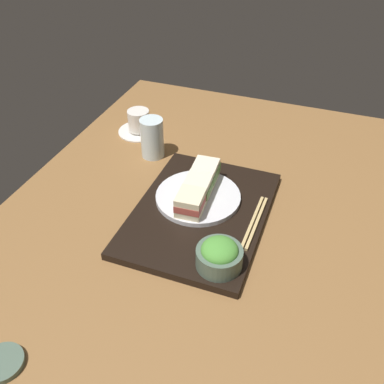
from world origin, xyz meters
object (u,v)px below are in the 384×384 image
at_px(sandwich_plate, 198,197).
at_px(sandwich_middle, 198,187).
at_px(drinking_glass, 152,138).
at_px(salad_bowl, 219,255).
at_px(chopsticks_pair, 255,222).
at_px(sandwich_near, 190,203).
at_px(coffee_cup, 139,123).
at_px(sandwich_far, 205,172).
at_px(small_sauce_dish, 2,363).

bearing_deg(sandwich_plate, sandwich_middle, 90.00).
relative_size(sandwich_middle, drinking_glass, 0.66).
distance_m(sandwich_middle, salad_bowl, 0.23).
xyz_separation_m(sandwich_plate, drinking_glass, (0.17, 0.20, 0.03)).
distance_m(salad_bowl, chopsticks_pair, 0.16).
xyz_separation_m(salad_bowl, drinking_glass, (0.37, 0.32, 0.01)).
distance_m(sandwich_plate, sandwich_near, 0.07).
distance_m(coffee_cup, drinking_glass, 0.15).
xyz_separation_m(sandwich_plate, chopsticks_pair, (-0.04, -0.16, -0.00)).
distance_m(sandwich_plate, chopsticks_pair, 0.16).
xyz_separation_m(sandwich_near, salad_bowl, (-0.13, -0.11, -0.01)).
distance_m(sandwich_plate, salad_bowl, 0.23).
height_order(sandwich_near, sandwich_far, same).
relative_size(sandwich_far, salad_bowl, 0.79).
distance_m(sandwich_far, small_sauce_dish, 0.63).
xyz_separation_m(sandwich_far, small_sauce_dish, (-0.61, 0.17, -0.05)).
bearing_deg(sandwich_near, chopsticks_pair, -80.48).
distance_m(chopsticks_pair, drinking_glass, 0.42).
xyz_separation_m(salad_bowl, chopsticks_pair, (0.16, -0.04, -0.03)).
bearing_deg(sandwich_far, chopsticks_pair, -123.19).
relative_size(sandwich_far, drinking_glass, 0.66).
bearing_deg(sandwich_near, salad_bowl, -138.83).
bearing_deg(sandwich_middle, chopsticks_pair, -104.18).
bearing_deg(sandwich_middle, coffee_cup, 47.00).
height_order(sandwich_middle, small_sauce_dish, sandwich_middle).
relative_size(drinking_glass, small_sauce_dish, 1.53).
bearing_deg(sandwich_plate, sandwich_near, -176.85).
bearing_deg(drinking_glass, salad_bowl, -138.75).
xyz_separation_m(chopsticks_pair, small_sauce_dish, (-0.50, 0.33, -0.02)).
relative_size(sandwich_near, drinking_glass, 0.63).
height_order(sandwich_middle, sandwich_far, same).
bearing_deg(chopsticks_pair, salad_bowl, 165.64).
distance_m(sandwich_near, salad_bowl, 0.17).
bearing_deg(sandwich_plate, coffee_cup, 47.00).
bearing_deg(sandwich_far, small_sauce_dish, 164.09).
distance_m(sandwich_plate, sandwich_far, 0.07).
distance_m(sandwich_plate, sandwich_middle, 0.03).
bearing_deg(drinking_glass, coffee_cup, 41.43).
bearing_deg(chopsticks_pair, sandwich_near, 99.52).
bearing_deg(sandwich_near, coffee_cup, 41.34).
distance_m(sandwich_far, drinking_glass, 0.23).
height_order(sandwich_near, coffee_cup, sandwich_near).
bearing_deg(small_sauce_dish, sandwich_near, -20.79).
xyz_separation_m(sandwich_near, sandwich_far, (0.13, 0.01, 0.00)).
relative_size(salad_bowl, drinking_glass, 0.84).
relative_size(sandwich_middle, coffee_cup, 0.57).
bearing_deg(sandwich_middle, salad_bowl, -149.03).
distance_m(sandwich_plate, coffee_cup, 0.41).
height_order(sandwich_plate, small_sauce_dish, sandwich_plate).
height_order(sandwich_near, small_sauce_dish, sandwich_near).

